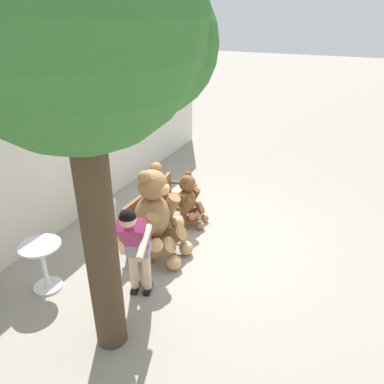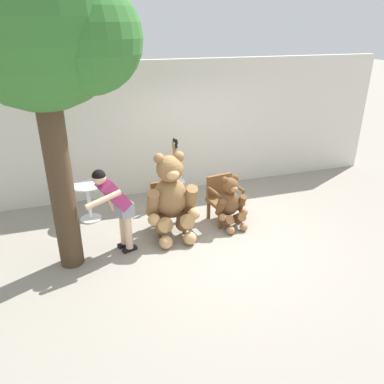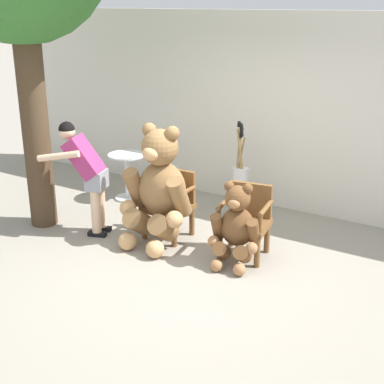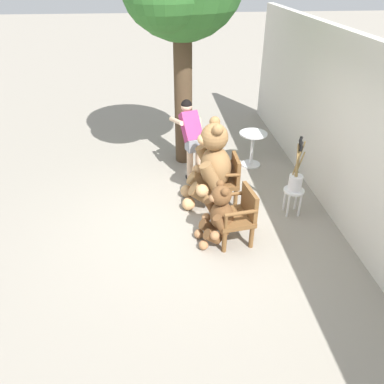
# 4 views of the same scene
# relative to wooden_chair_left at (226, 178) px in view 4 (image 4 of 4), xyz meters

# --- Properties ---
(ground_plane) EXTENTS (60.00, 60.00, 0.00)m
(ground_plane) POSITION_rel_wooden_chair_left_xyz_m (0.54, -0.63, -0.46)
(ground_plane) COLOR gray
(back_wall) EXTENTS (10.00, 0.16, 2.80)m
(back_wall) POSITION_rel_wooden_chair_left_xyz_m (0.54, 1.77, 0.94)
(back_wall) COLOR silver
(back_wall) RESTS_ON ground
(wooden_chair_left) EXTENTS (0.56, 0.52, 0.86)m
(wooden_chair_left) POSITION_rel_wooden_chair_left_xyz_m (0.00, 0.00, 0.00)
(wooden_chair_left) COLOR brown
(wooden_chair_left) RESTS_ON ground
(wooden_chair_right) EXTENTS (0.63, 0.60, 0.86)m
(wooden_chair_right) POSITION_rel_wooden_chair_left_xyz_m (1.08, -0.00, 0.00)
(wooden_chair_right) COLOR brown
(wooden_chair_right) RESTS_ON ground
(teddy_bear_large) EXTENTS (0.91, 0.85, 1.52)m
(teddy_bear_large) POSITION_rel_wooden_chair_left_xyz_m (-0.00, -0.26, 0.28)
(teddy_bear_large) COLOR olive
(teddy_bear_large) RESTS_ON ground
(teddy_bear_small) EXTENTS (0.61, 0.60, 0.99)m
(teddy_bear_small) POSITION_rel_wooden_chair_left_xyz_m (1.10, -0.29, 0.02)
(teddy_bear_small) COLOR brown
(teddy_bear_small) RESTS_ON ground
(person_visitor) EXTENTS (0.76, 0.65, 1.49)m
(person_visitor) POSITION_rel_wooden_chair_left_xyz_m (-0.96, -0.50, 0.43)
(person_visitor) COLOR black
(person_visitor) RESTS_ON ground
(white_stool) EXTENTS (0.34, 0.34, 0.46)m
(white_stool) POSITION_rel_wooden_chair_left_xyz_m (0.47, 1.06, -0.11)
(white_stool) COLOR white
(white_stool) RESTS_ON ground
(brush_bucket) EXTENTS (0.22, 0.22, 0.92)m
(brush_bucket) POSITION_rel_wooden_chair_left_xyz_m (0.47, 1.06, 0.21)
(brush_bucket) COLOR white
(brush_bucket) RESTS_ON white_stool
(round_side_table) EXTENTS (0.56, 0.56, 0.72)m
(round_side_table) POSITION_rel_wooden_chair_left_xyz_m (-1.33, 0.78, -0.01)
(round_side_table) COLOR silver
(round_side_table) RESTS_ON ground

